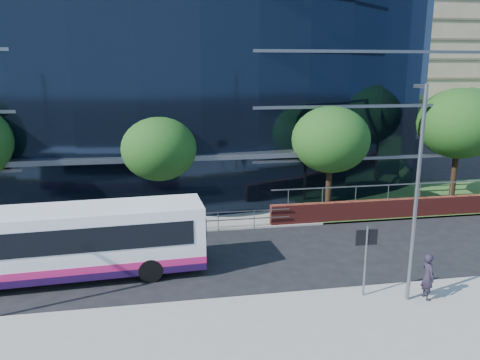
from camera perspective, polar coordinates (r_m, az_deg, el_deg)
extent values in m
plane|color=black|center=(19.30, 0.09, -13.16)|extent=(200.00, 200.00, 0.00)
cube|color=gray|center=(18.39, 0.66, -14.32)|extent=(80.00, 0.25, 0.16)
cube|color=gold|center=(18.60, 0.54, -14.24)|extent=(80.00, 0.08, 0.01)
cube|color=gold|center=(18.73, 0.45, -14.03)|extent=(80.00, 0.08, 0.01)
cube|color=gray|center=(29.42, -15.40, -4.01)|extent=(50.00, 8.00, 0.10)
cube|color=black|center=(40.99, -11.65, 12.33)|extent=(38.00, 16.00, 16.00)
cube|color=#595E66|center=(26.96, -11.92, 2.61)|extent=(22.00, 1.20, 0.30)
cube|color=slate|center=(25.64, -20.78, -4.67)|extent=(24.00, 0.05, 0.05)
cube|color=slate|center=(25.78, -20.69, -5.62)|extent=(24.00, 0.05, 0.05)
cylinder|color=slate|center=(25.80, -20.68, -5.72)|extent=(0.04, 0.04, 1.10)
cube|color=#2D511E|center=(81.22, 15.73, 8.33)|extent=(60.00, 42.00, 4.00)
cube|color=gray|center=(83.17, 15.80, 18.81)|extent=(50.00, 12.00, 26.00)
cylinder|color=slate|center=(18.54, 15.02, -9.54)|extent=(0.08, 0.08, 2.80)
cube|color=black|center=(18.22, 15.18, -6.77)|extent=(0.85, 0.06, 0.60)
cylinder|color=black|center=(27.45, -9.61, -1.96)|extent=(0.36, 0.36, 2.86)
ellipsoid|color=#183F12|center=(26.85, -9.84, 3.80)|extent=(4.29, 4.29, 3.65)
cylinder|color=black|center=(28.74, 10.74, -1.07)|extent=(0.36, 0.36, 3.08)
ellipsoid|color=#183F12|center=(28.15, 11.01, 4.87)|extent=(4.62, 4.62, 3.93)
cylinder|color=black|center=(33.73, 24.61, 0.46)|extent=(0.36, 0.36, 3.52)
ellipsoid|color=#183F12|center=(33.20, 25.19, 6.26)|extent=(5.28, 5.28, 4.49)
cylinder|color=black|center=(63.46, 15.36, 6.61)|extent=(0.36, 0.36, 3.08)
ellipsoid|color=#183F12|center=(63.20, 15.53, 9.32)|extent=(4.62, 4.62, 3.93)
cylinder|color=black|center=(73.36, 26.13, 6.50)|extent=(0.36, 0.36, 2.86)
ellipsoid|color=#183F12|center=(73.14, 26.36, 8.67)|extent=(4.29, 4.29, 3.65)
cylinder|color=slate|center=(17.90, 20.70, -2.00)|extent=(0.14, 0.14, 8.00)
cube|color=slate|center=(17.63, 21.18, 10.62)|extent=(0.15, 0.70, 0.12)
cube|color=white|center=(20.85, -20.10, -6.89)|extent=(11.23, 3.13, 2.68)
cube|color=#230E3A|center=(21.28, -19.84, -9.89)|extent=(11.25, 3.18, 0.30)
cube|color=#D11E67|center=(21.17, -19.91, -9.13)|extent=(11.25, 3.18, 0.30)
cube|color=black|center=(20.66, -18.51, -5.83)|extent=(9.02, 3.06, 1.01)
cylinder|color=black|center=(20.06, -10.84, -10.75)|extent=(1.03, 0.36, 1.01)
imported|color=#221C2B|center=(19.25, 21.93, -10.85)|extent=(0.44, 0.66, 1.79)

